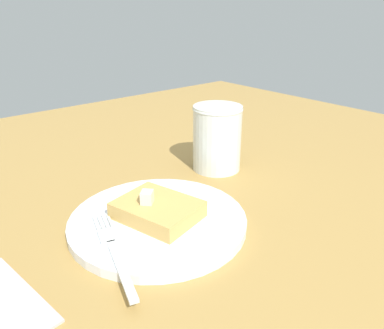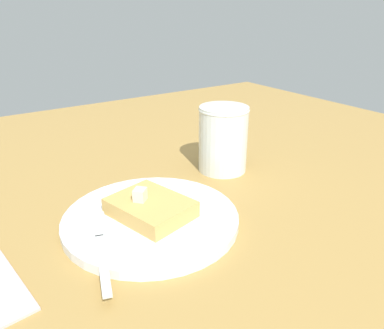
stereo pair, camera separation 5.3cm
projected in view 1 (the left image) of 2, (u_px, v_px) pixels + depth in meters
table_surface at (214, 210)px, 53.27cm from camera, size 127.73×127.73×2.80cm
plate at (159, 221)px, 46.56cm from camera, size 22.03×22.03×1.19cm
toast_slice_center at (159, 210)px, 45.95cm from camera, size 9.76×11.31×2.06cm
butter_pat_primary at (147, 197)px, 45.30cm from camera, size 2.09×2.08×1.55cm
fork at (113, 246)px, 40.53cm from camera, size 6.07×15.72×0.36cm
syrup_jar at (217, 141)px, 61.44cm from camera, size 8.10×8.10×10.74cm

